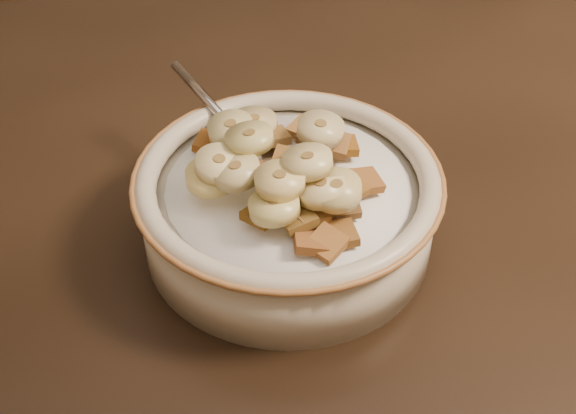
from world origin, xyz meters
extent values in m
cube|color=black|center=(-0.01, 0.59, 0.44)|extent=(0.47, 0.47, 0.87)
cylinder|color=beige|center=(-0.27, 0.06, 0.77)|extent=(0.19, 0.19, 0.05)
cylinder|color=white|center=(-0.27, 0.06, 0.80)|extent=(0.16, 0.16, 0.00)
ellipsoid|color=#B6B7BF|center=(-0.28, 0.09, 0.80)|extent=(0.05, 0.06, 0.01)
cube|color=brown|center=(-0.29, 0.02, 0.81)|extent=(0.03, 0.03, 0.01)
cube|color=#905D18|center=(-0.23, 0.09, 0.81)|extent=(0.02, 0.02, 0.01)
cube|color=brown|center=(-0.25, 0.05, 0.82)|extent=(0.03, 0.03, 0.01)
cube|color=brown|center=(-0.27, 0.05, 0.82)|extent=(0.03, 0.03, 0.01)
cube|color=brown|center=(-0.23, 0.08, 0.81)|extent=(0.03, 0.03, 0.01)
cube|color=#935831|center=(-0.28, 0.05, 0.82)|extent=(0.03, 0.03, 0.01)
cube|color=#9C5F37|center=(-0.25, 0.00, 0.80)|extent=(0.03, 0.03, 0.01)
cube|color=brown|center=(-0.32, 0.11, 0.80)|extent=(0.03, 0.03, 0.01)
cube|color=olive|center=(-0.28, 0.11, 0.80)|extent=(0.02, 0.02, 0.01)
cube|color=brown|center=(-0.24, 0.03, 0.81)|extent=(0.02, 0.02, 0.01)
cube|color=olive|center=(-0.27, 0.09, 0.81)|extent=(0.02, 0.02, 0.01)
cube|color=olive|center=(-0.25, 0.11, 0.80)|extent=(0.03, 0.03, 0.01)
cube|color=olive|center=(-0.26, 0.02, 0.81)|extent=(0.03, 0.03, 0.01)
cube|color=brown|center=(-0.24, 0.00, 0.80)|extent=(0.02, 0.02, 0.01)
cube|color=brown|center=(-0.22, 0.05, 0.81)|extent=(0.03, 0.02, 0.01)
cube|color=olive|center=(-0.24, 0.10, 0.81)|extent=(0.03, 0.03, 0.01)
cube|color=#643610|center=(-0.26, 0.00, 0.80)|extent=(0.02, 0.02, 0.01)
cube|color=#995319|center=(-0.23, 0.04, 0.81)|extent=(0.03, 0.03, 0.01)
cube|color=brown|center=(-0.27, 0.01, 0.81)|extent=(0.02, 0.02, 0.01)
cube|color=brown|center=(-0.29, 0.10, 0.81)|extent=(0.03, 0.03, 0.01)
cylinder|color=beige|center=(-0.25, 0.03, 0.82)|extent=(0.04, 0.04, 0.01)
cylinder|color=#D5C96F|center=(-0.24, 0.02, 0.82)|extent=(0.04, 0.04, 0.02)
cylinder|color=#ECCD75|center=(-0.28, 0.03, 0.83)|extent=(0.03, 0.03, 0.01)
cylinder|color=#F0E374|center=(-0.32, 0.05, 0.82)|extent=(0.03, 0.03, 0.01)
cylinder|color=beige|center=(-0.24, 0.08, 0.82)|extent=(0.04, 0.04, 0.01)
cylinder|color=#F8E3A3|center=(-0.26, 0.04, 0.83)|extent=(0.04, 0.04, 0.01)
cylinder|color=tan|center=(-0.28, 0.11, 0.82)|extent=(0.03, 0.03, 0.01)
cylinder|color=tan|center=(-0.30, 0.05, 0.82)|extent=(0.04, 0.04, 0.01)
cylinder|color=#F6DD9B|center=(-0.31, 0.05, 0.82)|extent=(0.03, 0.03, 0.02)
cylinder|color=#DED07B|center=(-0.28, 0.02, 0.82)|extent=(0.04, 0.04, 0.01)
cylinder|color=#CCC688|center=(-0.30, 0.10, 0.82)|extent=(0.04, 0.04, 0.01)
cylinder|color=beige|center=(-0.29, 0.07, 0.83)|extent=(0.04, 0.04, 0.02)
camera|label=1|loc=(-0.32, -0.34, 1.14)|focal=50.00mm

